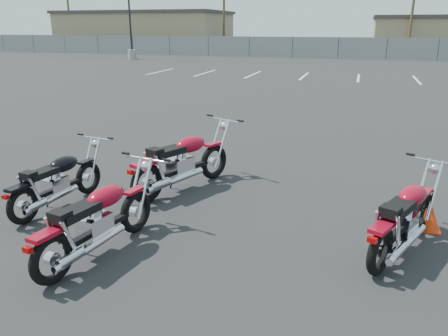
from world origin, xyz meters
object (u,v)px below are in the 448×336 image
(motorcycle_second_black, at_px, (57,181))
(motorcycle_rear_red, at_px, (405,218))
(motorcycle_third_red, at_px, (98,220))
(motorcycle_front_red, at_px, (183,162))

(motorcycle_second_black, bearing_deg, motorcycle_rear_red, 0.86)
(motorcycle_third_red, relative_size, motorcycle_rear_red, 1.04)
(motorcycle_front_red, distance_m, motorcycle_rear_red, 3.75)
(motorcycle_second_black, relative_size, motorcycle_rear_red, 0.97)
(motorcycle_third_red, bearing_deg, motorcycle_second_black, 141.97)
(motorcycle_front_red, height_order, motorcycle_rear_red, motorcycle_front_red)
(motorcycle_second_black, distance_m, motorcycle_rear_red, 5.13)
(motorcycle_rear_red, bearing_deg, motorcycle_front_red, 160.67)
(motorcycle_second_black, height_order, motorcycle_third_red, motorcycle_third_red)
(motorcycle_second_black, xyz_separation_m, motorcycle_third_red, (1.46, -1.14, 0.03))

